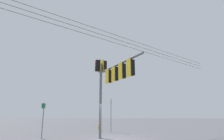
% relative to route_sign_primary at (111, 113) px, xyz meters
% --- Properties ---
extents(ground_plane, '(60.00, 60.00, 0.00)m').
position_rel_route_sign_primary_xyz_m(ground_plane, '(-3.91, -0.29, -1.77)').
color(ground_plane, '#47474C').
extents(signal_mast_assembly, '(5.48, 3.12, 6.00)m').
position_rel_route_sign_primary_xyz_m(signal_mast_assembly, '(-5.10, -0.02, 2.55)').
color(signal_mast_assembly, slate).
rests_on(signal_mast_assembly, ground).
extents(route_sign_primary, '(0.30, 0.12, 3.07)m').
position_rel_route_sign_primary_xyz_m(route_sign_primary, '(0.00, 0.00, 0.00)').
color(route_sign_primary, slate).
rests_on(route_sign_primary, ground).
extents(fire_hydrant, '(0.22, 0.30, 0.81)m').
position_rel_route_sign_primary_xyz_m(fire_hydrant, '(1.24, 1.22, -1.37)').
color(fire_hydrant, yellow).
rests_on(fire_hydrant, ground).
extents(route_sign_secondary, '(0.33, 0.17, 2.57)m').
position_rel_route_sign_primary_xyz_m(route_sign_secondary, '(-3.93, 4.95, -0.21)').
color(route_sign_secondary, slate).
rests_on(route_sign_secondary, ground).
extents(overhead_wire_span, '(18.10, 23.44, 1.51)m').
position_rel_route_sign_primary_xyz_m(overhead_wire_span, '(-2.80, -0.35, 6.40)').
color(overhead_wire_span, black).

